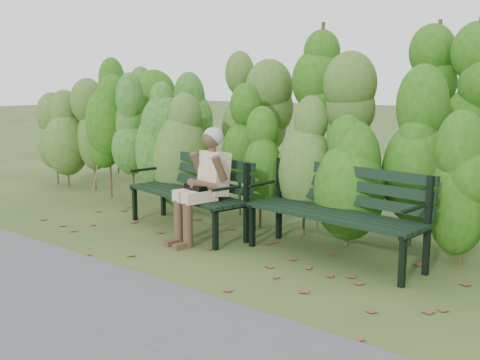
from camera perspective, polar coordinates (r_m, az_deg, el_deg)
The scene contains 7 objects.
ground at distance 5.99m, azimuth -2.14°, elevation -7.54°, with size 80.00×80.00×0.00m, color #2E471F.
footpath at distance 4.67m, azimuth -20.79°, elevation -13.23°, with size 60.00×2.50×0.01m, color #474749.
hedge_band at distance 7.23m, azimuth 7.63°, elevation 5.54°, with size 11.04×1.67×2.42m.
leaf_litter at distance 5.53m, azimuth 0.62°, elevation -8.98°, with size 5.95×2.15×0.01m.
bench_left at distance 6.88m, azimuth -4.86°, elevation -0.65°, with size 1.91×0.93×0.92m.
bench_right at distance 5.82m, azimuth 10.00°, elevation -2.49°, with size 1.94×0.78×0.95m.
seated_woman at distance 6.33m, azimuth -3.62°, elevation 0.26°, with size 0.53×0.78×1.30m.
Camera 1 is at (3.79, -4.28, 1.78)m, focal length 42.00 mm.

